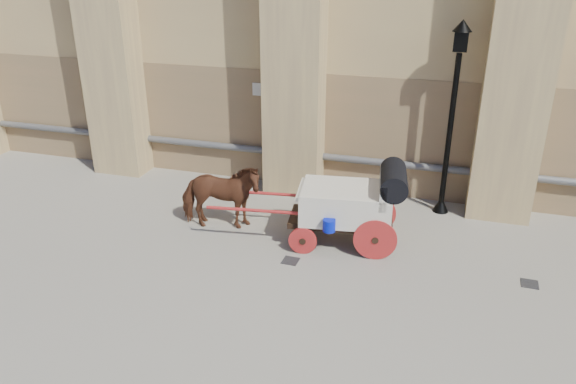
% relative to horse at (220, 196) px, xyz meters
% --- Properties ---
extents(ground, '(90.00, 90.00, 0.00)m').
position_rel_horse_xyz_m(ground, '(1.97, -1.08, -0.78)').
color(ground, slate).
rests_on(ground, ground).
extents(horse, '(1.97, 1.20, 1.56)m').
position_rel_horse_xyz_m(horse, '(0.00, 0.00, 0.00)').
color(horse, brown).
rests_on(horse, ground).
extents(carriage, '(4.21, 1.65, 1.79)m').
position_rel_horse_xyz_m(carriage, '(2.93, 0.15, 0.19)').
color(carriage, black).
rests_on(carriage, ground).
extents(street_lamp, '(0.42, 0.42, 4.45)m').
position_rel_horse_xyz_m(street_lamp, '(4.70, 2.31, 1.60)').
color(street_lamp, black).
rests_on(street_lamp, ground).
extents(drain_grate_near, '(0.33, 0.33, 0.01)m').
position_rel_horse_xyz_m(drain_grate_near, '(1.90, -0.95, -0.77)').
color(drain_grate_near, black).
rests_on(drain_grate_near, ground).
extents(drain_grate_far, '(0.33, 0.33, 0.01)m').
position_rel_horse_xyz_m(drain_grate_far, '(6.48, -0.46, -0.77)').
color(drain_grate_far, black).
rests_on(drain_grate_far, ground).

